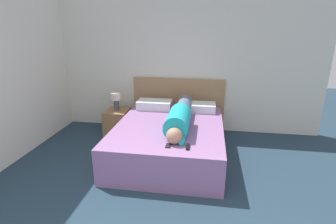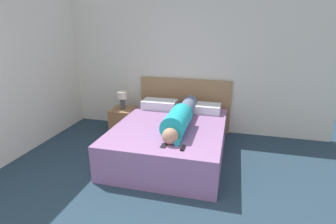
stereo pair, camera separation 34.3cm
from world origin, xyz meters
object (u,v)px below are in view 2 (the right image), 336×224
Objects in this scene: bed at (170,140)px; tv_remote at (183,148)px; nightstand at (124,120)px; person_lying at (181,117)px; pillow_second at (203,108)px; table_lamp at (122,97)px; pillow_near_headboard at (160,104)px; cell_phone at (164,146)px.

bed is 13.64× the size of tv_remote.
nightstand is at bearing 134.30° from tv_remote.
tv_remote reaches higher than nightstand.
person_lying is 2.87× the size of pillow_second.
person_lying is (1.27, -0.75, -0.02)m from table_lamp.
pillow_second is at bearing 87.53° from tv_remote.
pillow_near_headboard reaches higher than bed.
pillow_second is (1.52, 0.02, -0.09)m from table_lamp.
nightstand is at bearing 146.78° from bed.
pillow_second is at bearing 0.64° from table_lamp.
tv_remote reaches higher than cell_phone.
pillow_near_headboard is (-0.39, 0.74, 0.33)m from bed.
table_lamp is at bearing -179.36° from pillow_second.
pillow_second is 3.87× the size of tv_remote.
tv_remote is (0.35, -0.76, 0.27)m from bed.
bed is 4.38× the size of nightstand.
cell_phone is (-0.06, -0.73, -0.14)m from person_lying.
pillow_near_headboard is (0.72, 0.02, 0.36)m from nightstand.
nightstand is 1.56m from pillow_second.
pillow_second is 1.53m from cell_phone.
person_lying is at bearing -8.03° from bed.
tv_remote is at bearing -2.61° from cell_phone.
cell_phone is (1.21, -1.48, -0.16)m from table_lamp.
table_lamp is 1.52m from pillow_second.
pillow_near_headboard reaches higher than tv_remote.
person_lying reaches higher than pillow_near_headboard.
bed reaches higher than nightstand.
pillow_second reaches higher than bed.
pillow_near_headboard reaches higher than cell_phone.
nightstand is 0.45m from table_lamp.
pillow_second is (0.25, 0.77, -0.08)m from person_lying.
nightstand is at bearing -104.04° from table_lamp.
nightstand is at bearing 129.22° from cell_phone.
bed is 1.39m from table_lamp.
cell_phone is (-0.25, 0.01, -0.01)m from tv_remote.
pillow_near_headboard is at bearing 180.00° from pillow_second.
cell_phone is at bearing -50.78° from nightstand.
bed is at bearing -33.22° from nightstand.
person_lying is 12.79× the size of cell_phone.
table_lamp reaches higher than pillow_near_headboard.
bed is 1.32m from nightstand.
pillow_near_headboard is (0.72, 0.02, -0.09)m from table_lamp.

